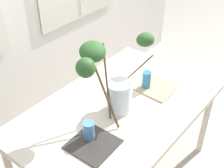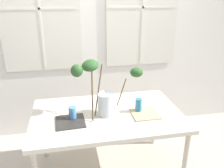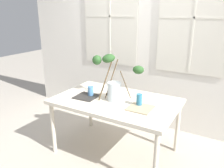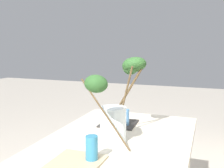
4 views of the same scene
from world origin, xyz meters
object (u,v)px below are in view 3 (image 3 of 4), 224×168
Objects in this scene: drinking_glass_blue_right at (139,100)px; dining_table at (116,104)px; drinking_glass_blue_left at (91,91)px; plate_square_left at (86,96)px; vase_with_branches at (114,80)px; plate_square_right at (141,108)px.

dining_table is at bearing 176.19° from drinking_glass_blue_right.
drinking_glass_blue_left reaches higher than dining_table.
drinking_glass_blue_left is 0.47× the size of plate_square_left.
vase_with_branches is 5.51× the size of drinking_glass_blue_left.
drinking_glass_blue_right is at bearing -3.81° from dining_table.
plate_square_left is at bearing -114.87° from drinking_glass_blue_left.
drinking_glass_blue_right is at bearing 6.56° from plate_square_left.
dining_table is 0.37m from drinking_glass_blue_left.
drinking_glass_blue_left is (-0.31, -0.05, -0.18)m from vase_with_branches.
dining_table is 5.51× the size of plate_square_left.
drinking_glass_blue_left reaches higher than plate_square_right.
drinking_glass_blue_left is 0.09m from plate_square_left.
drinking_glass_blue_left is at bearing -172.68° from dining_table.
dining_table is 10.50× the size of drinking_glass_blue_right.
drinking_glass_blue_left is at bearing -178.04° from drinking_glass_blue_right.
dining_table is at bearing 166.45° from plate_square_right.
drinking_glass_blue_right is (0.32, -0.02, 0.13)m from dining_table.
drinking_glass_blue_right is 0.11m from plate_square_right.
plate_square_right reaches higher than plate_square_left.
drinking_glass_blue_left is 0.66m from drinking_glass_blue_right.
vase_with_branches is at bearing 175.59° from drinking_glass_blue_right.
drinking_glass_blue_left is at bearing 176.40° from plate_square_right.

